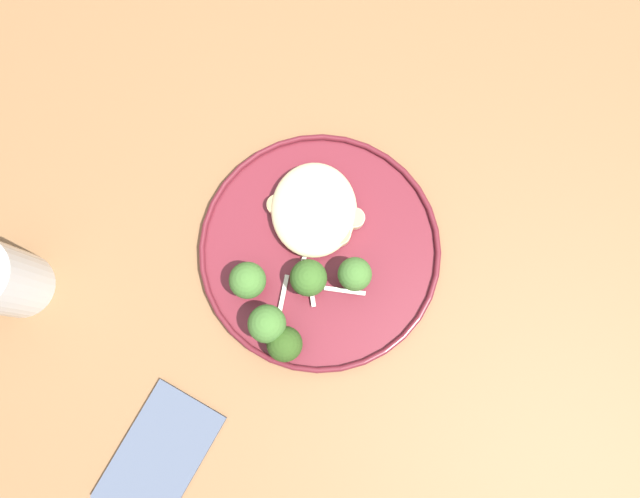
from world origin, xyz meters
TOP-DOWN VIEW (x-y plane):
  - ground at (0.00, 0.00)m, footprint 6.00×6.00m
  - wooden_dining_table at (0.00, 0.00)m, footprint 1.40×1.00m
  - dinner_plate at (-0.01, 0.04)m, footprint 0.29×0.29m
  - noodle_bed at (0.04, 0.05)m, footprint 0.12×0.10m
  - seared_scallop_tilted_round at (0.01, 0.02)m, footprint 0.03×0.03m
  - seared_scallop_rear_pale at (0.03, 0.00)m, footprint 0.02×0.02m
  - seared_scallop_large_seared at (0.04, 0.09)m, footprint 0.03×0.03m
  - seared_scallop_on_noodles at (0.06, 0.03)m, footprint 0.03×0.03m
  - seared_scallop_front_small at (0.03, 0.04)m, footprint 0.03×0.03m
  - seared_scallop_center_golden at (0.01, 0.07)m, footprint 0.02×0.02m
  - seared_scallop_right_edge at (0.04, 0.06)m, footprint 0.03×0.03m
  - broccoli_floret_rear_charred at (-0.04, 0.00)m, footprint 0.04×0.04m
  - broccoli_floret_right_tilted at (-0.05, 0.05)m, footprint 0.04×0.04m
  - broccoli_floret_near_rim at (-0.12, 0.08)m, footprint 0.04×0.04m
  - broccoli_floret_center_pile at (-0.05, 0.12)m, footprint 0.04×0.04m
  - broccoli_floret_left_leaning at (-0.10, 0.10)m, footprint 0.04×0.04m
  - onion_sliver_pale_crescent at (-0.06, 0.08)m, footprint 0.05×0.01m
  - onion_sliver_curled_piece at (-0.06, 0.01)m, footprint 0.01×0.05m
  - onion_sliver_long_sliver at (-0.06, 0.05)m, footprint 0.04×0.01m
  - onion_sliver_short_strip at (-0.02, 0.06)m, footprint 0.04×0.02m
  - water_glass at (-0.06, 0.40)m, footprint 0.08×0.08m
  - folded_napkin at (-0.25, 0.22)m, footprint 0.17×0.15m

SIDE VIEW (x-z plane):
  - ground at x=0.00m, z-range 0.00..0.00m
  - wooden_dining_table at x=0.00m, z-range 0.29..1.03m
  - folded_napkin at x=-0.25m, z-range 0.74..0.75m
  - dinner_plate at x=-0.01m, z-range 0.74..0.76m
  - onion_sliver_pale_crescent at x=-0.06m, z-range 0.75..0.76m
  - onion_sliver_curled_piece at x=-0.06m, z-range 0.75..0.76m
  - onion_sliver_long_sliver at x=-0.06m, z-range 0.75..0.76m
  - onion_sliver_short_strip at x=-0.02m, z-range 0.75..0.76m
  - seared_scallop_large_seared at x=0.04m, z-range 0.75..0.77m
  - seared_scallop_front_small at x=0.03m, z-range 0.75..0.77m
  - seared_scallop_on_noodles at x=0.06m, z-range 0.75..0.77m
  - seared_scallop_right_edge at x=0.04m, z-range 0.75..0.77m
  - seared_scallop_rear_pale at x=0.03m, z-range 0.75..0.77m
  - seared_scallop_center_golden at x=0.01m, z-range 0.75..0.77m
  - seared_scallop_tilted_round at x=0.01m, z-range 0.75..0.77m
  - noodle_bed at x=0.04m, z-range 0.75..0.78m
  - broccoli_floret_right_tilted at x=-0.05m, z-range 0.75..0.81m
  - broccoli_floret_near_rim at x=-0.12m, z-range 0.75..0.81m
  - broccoli_floret_center_pile at x=-0.05m, z-range 0.76..0.81m
  - broccoli_floret_rear_charred at x=-0.04m, z-range 0.76..0.81m
  - broccoli_floret_left_leaning at x=-0.10m, z-range 0.76..0.82m
  - water_glass at x=-0.06m, z-range 0.73..0.85m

